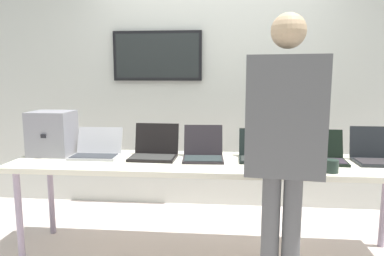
{
  "coord_description": "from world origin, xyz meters",
  "views": [
    {
      "loc": [
        0.1,
        -2.66,
        1.43
      ],
      "look_at": [
        -0.14,
        -0.01,
        1.03
      ],
      "focal_mm": 32.67,
      "sensor_mm": 36.0,
      "label": 1
    }
  ],
  "objects": [
    {
      "name": "ground",
      "position": [
        0.0,
        0.0,
        -0.02
      ],
      "size": [
        8.0,
        8.0,
        0.04
      ],
      "primitive_type": "cube",
      "color": "beige"
    },
    {
      "name": "back_wall",
      "position": [
        -0.02,
        1.13,
        1.36
      ],
      "size": [
        8.0,
        0.11,
        2.7
      ],
      "color": "silver",
      "rests_on": "ground"
    },
    {
      "name": "workbench",
      "position": [
        0.0,
        0.0,
        0.72
      ],
      "size": [
        3.09,
        0.7,
        0.77
      ],
      "color": "#ECE6CD",
      "rests_on": "ground"
    },
    {
      "name": "equipment_box",
      "position": [
        -1.33,
        0.11,
        0.96
      ],
      "size": [
        0.34,
        0.3,
        0.37
      ],
      "color": "gray",
      "rests_on": "workbench"
    },
    {
      "name": "laptop_station_0",
      "position": [
        -0.94,
        0.07,
        0.82
      ],
      "size": [
        0.38,
        0.31,
        0.23
      ],
      "color": "#B0AFB4",
      "rests_on": "workbench"
    },
    {
      "name": "laptop_station_1",
      "position": [
        -0.45,
        0.08,
        0.83
      ],
      "size": [
        0.38,
        0.33,
        0.27
      ],
      "color": "black",
      "rests_on": "workbench"
    },
    {
      "name": "laptop_station_2",
      "position": [
        -0.06,
        0.07,
        0.83
      ],
      "size": [
        0.33,
        0.36,
        0.26
      ],
      "color": "black",
      "rests_on": "workbench"
    },
    {
      "name": "laptop_station_3",
      "position": [
        0.39,
        0.09,
        0.82
      ],
      "size": [
        0.33,
        0.34,
        0.23
      ],
      "color": "black",
      "rests_on": "workbench"
    },
    {
      "name": "laptop_station_4",
      "position": [
        0.87,
        0.08,
        0.83
      ],
      "size": [
        0.37,
        0.33,
        0.23
      ],
      "color": "black",
      "rests_on": "workbench"
    },
    {
      "name": "laptop_station_5",
      "position": [
        1.28,
        0.08,
        0.83
      ],
      "size": [
        0.35,
        0.3,
        0.26
      ],
      "color": "#212529",
      "rests_on": "workbench"
    },
    {
      "name": "person",
      "position": [
        0.46,
        -0.62,
        1.08
      ],
      "size": [
        0.49,
        0.63,
        1.78
      ],
      "color": "#5A5B5D",
      "rests_on": "ground"
    },
    {
      "name": "coffee_mug",
      "position": [
        0.85,
        -0.25,
        0.82
      ],
      "size": [
        0.09,
        0.09,
        0.09
      ],
      "color": "#22322A",
      "rests_on": "workbench"
    }
  ]
}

